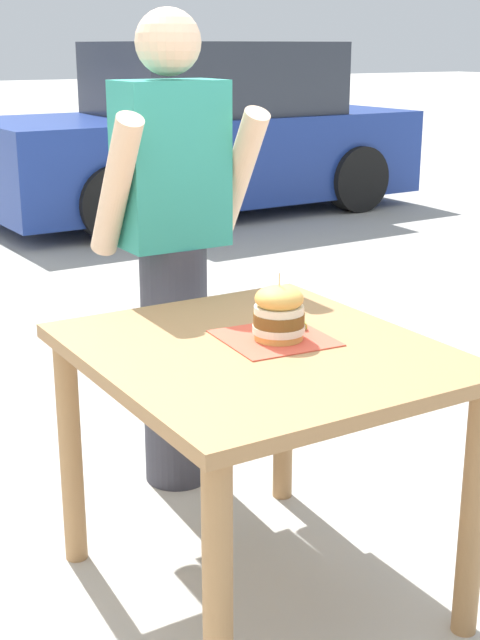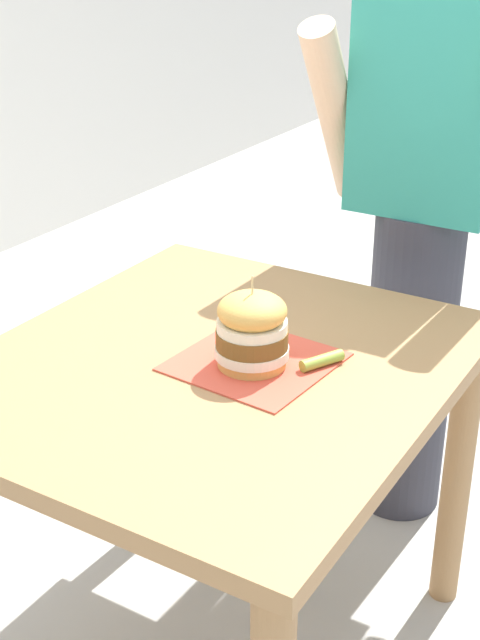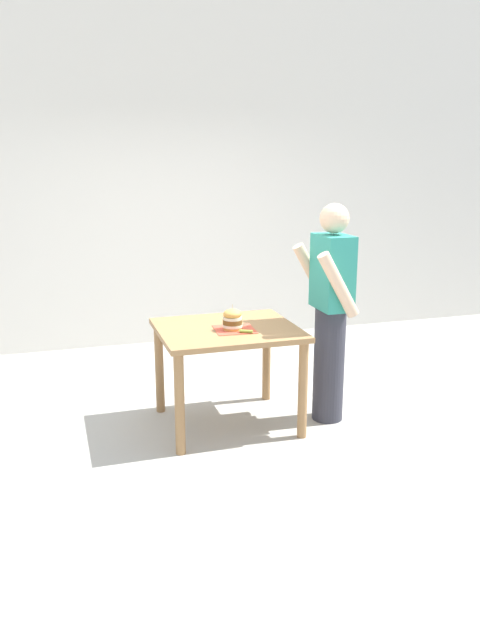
{
  "view_description": "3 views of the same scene",
  "coord_description": "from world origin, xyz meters",
  "views": [
    {
      "loc": [
        -1.24,
        -1.95,
        1.57
      ],
      "look_at": [
        0.0,
        0.1,
        0.83
      ],
      "focal_mm": 50.0,
      "sensor_mm": 36.0,
      "label": 1
    },
    {
      "loc": [
        0.87,
        -1.33,
        1.62
      ],
      "look_at": [
        0.0,
        0.1,
        0.83
      ],
      "focal_mm": 50.0,
      "sensor_mm": 36.0,
      "label": 2
    },
    {
      "loc": [
        4.33,
        -1.24,
        2.01
      ],
      "look_at": [
        0.0,
        0.1,
        0.83
      ],
      "focal_mm": 35.0,
      "sensor_mm": 36.0,
      "label": 3
    }
  ],
  "objects": [
    {
      "name": "ground_plane",
      "position": [
        0.0,
        0.0,
        0.0
      ],
      "size": [
        80.0,
        80.0,
        0.0
      ],
      "primitive_type": "plane",
      "color": "#ADAAA3"
    },
    {
      "name": "patio_table",
      "position": [
        0.0,
        0.0,
        0.65
      ],
      "size": [
        0.91,
        1.03,
        0.78
      ],
      "color": "#9E7247",
      "rests_on": "ground"
    },
    {
      "name": "serving_paper",
      "position": [
        0.07,
        0.03,
        0.78
      ],
      "size": [
        0.31,
        0.31,
        0.0
      ],
      "primitive_type": "cube",
      "rotation": [
        0.0,
        0.0,
        -0.08
      ],
      "color": "#D64C38",
      "rests_on": "patio_table"
    },
    {
      "name": "sandwich",
      "position": [
        0.08,
        0.02,
        0.86
      ],
      "size": [
        0.15,
        0.15,
        0.19
      ],
      "color": "gold",
      "rests_on": "serving_paper"
    },
    {
      "name": "pickle_spear",
      "position": [
        0.2,
        0.08,
        0.79
      ],
      "size": [
        0.06,
        0.1,
        0.02
      ],
      "primitive_type": "cylinder",
      "rotation": [
        0.0,
        1.57,
        1.11
      ],
      "color": "#8EA83D",
      "rests_on": "serving_paper"
    },
    {
      "name": "diner_across_table",
      "position": [
        0.14,
        0.78,
        0.88
      ],
      "size": [
        0.55,
        0.35,
        1.69
      ],
      "color": "#33333D",
      "rests_on": "ground"
    },
    {
      "name": "building_wall",
      "position": [
        -2.52,
        1.02,
        3.07
      ],
      "size": [
        0.3,
        10.0,
        6.14
      ],
      "primitive_type": "cube",
      "color": "silver",
      "rests_on": "ground"
    },
    {
      "name": "parked_car_mid_block",
      "position": [
        -7.68,
        5.73,
        0.72
      ],
      "size": [
        4.35,
        2.15,
        1.6
      ],
      "color": "black",
      "rests_on": "ground"
    }
  ]
}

